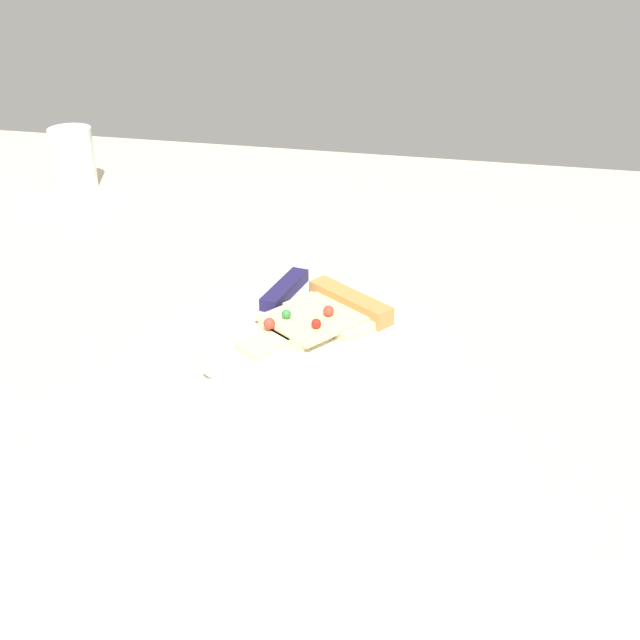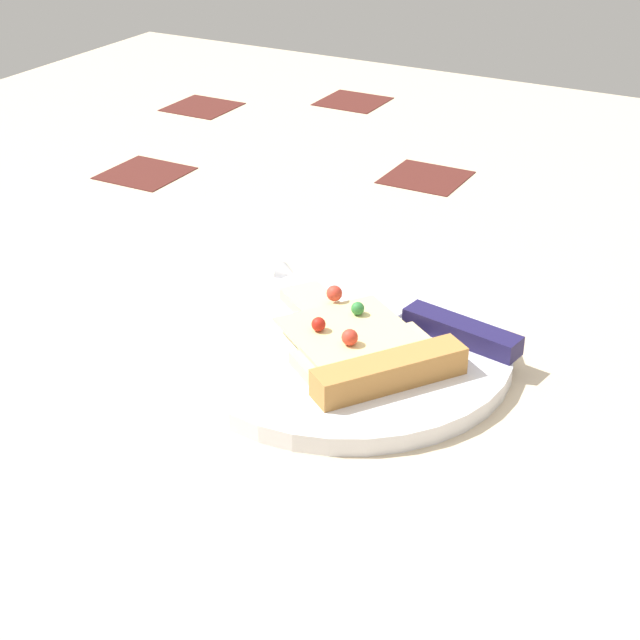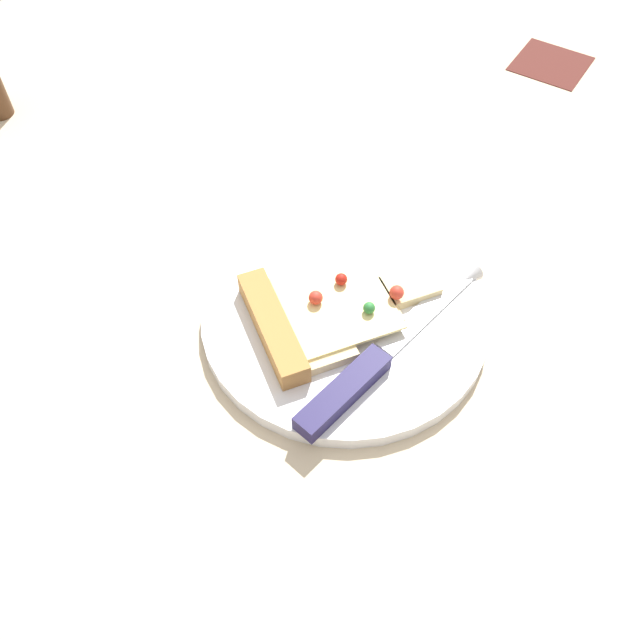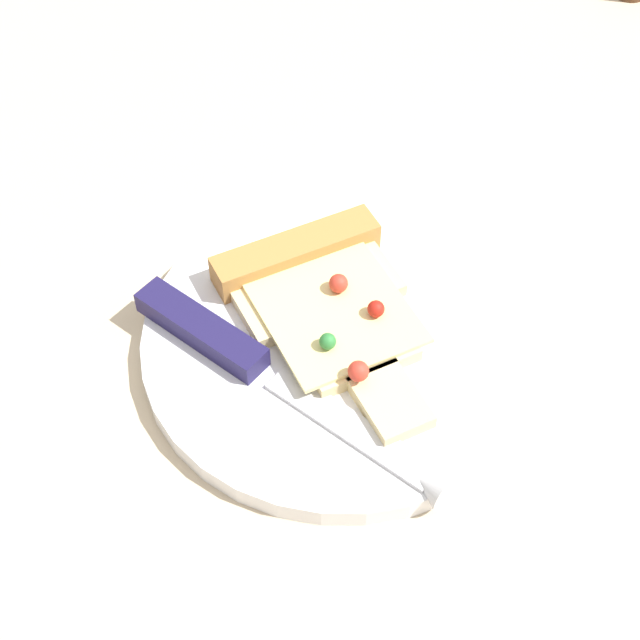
{
  "view_description": "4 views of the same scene",
  "coord_description": "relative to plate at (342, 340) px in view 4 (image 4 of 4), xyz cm",
  "views": [
    {
      "loc": [
        25.4,
        -73.75,
        47.35
      ],
      "look_at": [
        8.1,
        5.16,
        3.46
      ],
      "focal_mm": 45.87,
      "sensor_mm": 36.0,
      "label": 1
    },
    {
      "loc": [
        66.35,
        36.81,
        40.71
      ],
      "look_at": [
        5.81,
        3.47,
        2.5
      ],
      "focal_mm": 54.92,
      "sensor_mm": 36.0,
      "label": 2
    },
    {
      "loc": [
        -12.64,
        39.82,
        50.69
      ],
      "look_at": [
        7.13,
        9.11,
        2.82
      ],
      "focal_mm": 38.17,
      "sensor_mm": 36.0,
      "label": 3
    },
    {
      "loc": [
        -28.01,
        -10.87,
        49.08
      ],
      "look_at": [
        5.87,
        7.52,
        2.52
      ],
      "focal_mm": 51.96,
      "sensor_mm": 36.0,
      "label": 4
    }
  ],
  "objects": [
    {
      "name": "ground_plane",
      "position": [
        -6.34,
        -6.16,
        -2.24
      ],
      "size": [
        158.98,
        158.98,
        3.0
      ],
      "color": "#C6B293",
      "rests_on": "ground"
    },
    {
      "name": "pizza_slice",
      "position": [
        1.47,
        2.08,
        1.55
      ],
      "size": [
        16.41,
        18.71,
        2.63
      ],
      "rotation": [
        0.0,
        0.0,
        2.53
      ],
      "color": "beige",
      "rests_on": "plate"
    },
    {
      "name": "plate",
      "position": [
        0.0,
        0.0,
        0.0
      ],
      "size": [
        26.52,
        26.52,
        1.49
      ],
      "primitive_type": "cylinder",
      "color": "silver",
      "rests_on": "ground_plane"
    },
    {
      "name": "knife",
      "position": [
        -5.45,
        3.43,
        1.35
      ],
      "size": [
        6.25,
        24.0,
        2.45
      ],
      "rotation": [
        0.0,
        0.0,
        2.97
      ],
      "color": "silver",
      "rests_on": "plate"
    }
  ]
}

